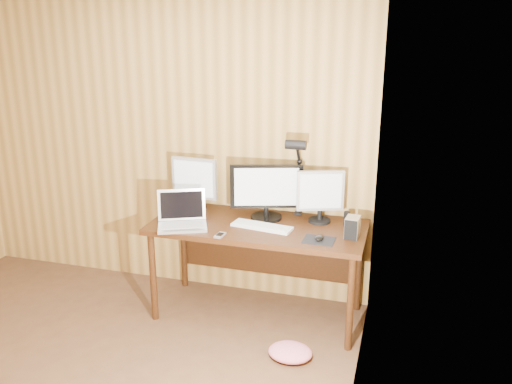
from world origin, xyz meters
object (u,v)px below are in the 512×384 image
at_px(desk, 260,236).
at_px(desk_lamp, 297,166).
at_px(monitor_left, 194,182).
at_px(speaker, 347,219).
at_px(mouse, 319,238).
at_px(phone, 220,235).
at_px(laptop, 182,217).
at_px(hard_drive, 352,227).
at_px(monitor_right, 320,195).
at_px(keyboard, 262,226).
at_px(monitor_center, 266,191).

xyz_separation_m(desk, desk_lamp, (0.24, 0.15, 0.53)).
relative_size(monitor_left, speaker, 3.87).
height_order(mouse, phone, mouse).
relative_size(desk, desk_lamp, 2.41).
bearing_deg(mouse, desk, 166.53).
bearing_deg(laptop, desk, -0.09).
bearing_deg(hard_drive, mouse, -145.01).
height_order(monitor_right, keyboard, monitor_right).
distance_m(monitor_left, phone, 0.65).
bearing_deg(laptop, monitor_right, -4.22).
distance_m(monitor_left, monitor_right, 1.01).
relative_size(monitor_left, keyboard, 0.91).
height_order(monitor_center, speaker, monitor_center).
bearing_deg(speaker, laptop, -164.54).
height_order(monitor_center, mouse, monitor_center).
relative_size(monitor_center, monitor_left, 1.26).
bearing_deg(monitor_center, speaker, -15.59).
distance_m(hard_drive, phone, 0.93).
height_order(keyboard, speaker, speaker).
distance_m(monitor_center, speaker, 0.63).
bearing_deg(keyboard, speaker, 28.57).
xyz_separation_m(desk, hard_drive, (0.70, -0.13, 0.20)).
xyz_separation_m(desk, speaker, (0.64, 0.09, 0.18)).
xyz_separation_m(laptop, keyboard, (0.58, 0.11, -0.05)).
xyz_separation_m(monitor_left, mouse, (1.07, -0.37, -0.21)).
bearing_deg(monitor_right, phone, -162.32).
distance_m(mouse, desk_lamp, 0.61).
bearing_deg(phone, monitor_right, 42.41).
relative_size(speaker, desk_lamp, 0.17).
distance_m(desk, laptop, 0.62).
distance_m(keyboard, phone, 0.34).
height_order(phone, speaker, speaker).
bearing_deg(monitor_center, hard_drive, -33.42).
relative_size(monitor_right, laptop, 0.92).
xyz_separation_m(monitor_left, desk_lamp, (0.82, 0.04, 0.18)).
bearing_deg(mouse, monitor_right, 112.94).
height_order(monitor_right, desk_lamp, desk_lamp).
height_order(mouse, hard_drive, hard_drive).
distance_m(monitor_right, phone, 0.81).
distance_m(mouse, speaker, 0.37).
bearing_deg(monitor_right, laptop, -179.58).
distance_m(monitor_right, laptop, 1.04).
bearing_deg(desk_lamp, mouse, -45.62).
distance_m(laptop, keyboard, 0.60).
height_order(keyboard, phone, keyboard).
height_order(monitor_center, monitor_right, monitor_center).
height_order(hard_drive, desk_lamp, desk_lamp).
distance_m(desk, phone, 0.43).
distance_m(hard_drive, speaker, 0.22).
xyz_separation_m(hard_drive, desk_lamp, (-0.46, 0.28, 0.34)).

